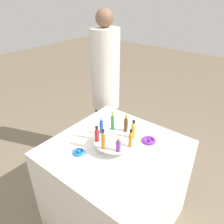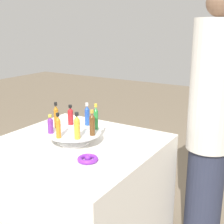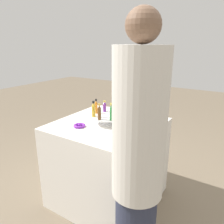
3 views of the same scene
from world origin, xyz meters
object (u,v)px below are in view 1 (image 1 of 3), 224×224
Objects in this scene: bottle_green at (113,121)px; bottle_purple at (118,145)px; display_stand at (115,142)px; bottle_gold at (133,130)px; ribbon_bow_purple at (149,140)px; bottle_red at (97,134)px; person_figure at (106,94)px; bottle_orange at (131,138)px; bottle_blue at (101,126)px; bottle_amber at (104,140)px; ribbon_bow_blue at (79,152)px; bottle_brown at (125,123)px.

bottle_purple is (-0.17, -0.18, -0.02)m from bottle_green.
bottle_purple is (-0.09, -0.09, 0.07)m from display_stand.
ribbon_bow_purple is (0.11, -0.07, -0.13)m from bottle_gold.
bottle_red is 0.85m from person_figure.
bottle_orange reaches higher than bottle_red.
bottle_blue is 1.29× the size of bottle_purple.
bottle_green is at bearing 69.45° from bottle_orange.
bottle_orange is 1.31× the size of ribbon_bow_purple.
person_figure is at bearing 39.26° from bottle_amber.
bottle_green is 0.18m from bottle_red.
ribbon_bow_blue is (-0.30, 0.24, -0.13)m from bottle_gold.
bottle_purple is at bearing -155.55° from bottle_brown.
bottle_purple is (-0.18, -0.01, -0.02)m from bottle_gold.
bottle_gold reaches higher than bottle_red.
bottle_green is (0.08, 0.22, 0.01)m from bottle_orange.
bottle_orange is 0.96× the size of bottle_brown.
bottle_orange is 0.10m from bottle_purple.
person_figure is at bearing 28.22° from ribbon_bow_blue.
bottle_red is at bearing 69.45° from bottle_amber.
bottle_red is 0.18m from bottle_purple.
bottle_amber is 0.93m from person_figure.
person_figure is (0.59, 0.58, -0.01)m from display_stand.
bottle_brown reaches higher than ribbon_bow_blue.
bottle_brown is 0.18m from bottle_blue.
bottle_amber reaches higher than ribbon_bow_purple.
bottle_gold reaches higher than ribbon_bow_blue.
bottle_green reaches higher than display_stand.
bottle_gold is at bearing -38.83° from ribbon_bow_blue.
bottle_green reaches higher than bottle_brown.
display_stand is 2.54× the size of bottle_red.
bottle_green and bottle_amber have the same top height.
bottle_amber is at bearing -155.55° from bottle_green.
bottle_red is 1.45× the size of ribbon_bow_blue.
person_figure reaches higher than bottle_purple.
bottle_orange is at bearing -88.05° from display_stand.
display_stand is at bearing 143.22° from ribbon_bow_purple.
person_figure reaches higher than bottle_gold.
ribbon_bow_blue is (-0.21, 0.28, -0.12)m from bottle_orange.
bottle_purple is 1.02× the size of ribbon_bow_purple.
ribbon_bow_blue is at bearing -16.30° from person_figure.
bottle_gold is 1.39× the size of ribbon_bow_purple.
bottle_amber is (-0.12, -0.13, 0.01)m from bottle_blue.
bottle_red is (-0.10, 0.21, -0.01)m from bottle_orange.
bottle_brown is 0.10m from bottle_green.
bottle_blue reaches higher than bottle_purple.
bottle_green reaches higher than bottle_red.
bottle_orange is at bearing -155.55° from bottle_gold.
bottle_blue is 0.08× the size of person_figure.
bottle_amber is 1.81× the size of ribbon_bow_blue.
bottle_brown is 1.72× the size of ribbon_bow_blue.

